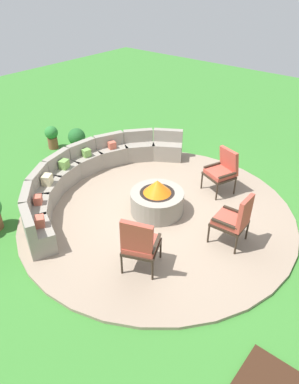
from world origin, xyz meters
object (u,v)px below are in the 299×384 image
at_px(lounge_chair_front_left, 140,243).
at_px(lounge_chair_back_left, 223,169).
at_px(lounge_chair_front_right, 235,219).
at_px(potted_plant_2, 77,140).
at_px(potted_plant_1, 52,136).
at_px(fire_pit, 157,200).
at_px(curved_stone_bench, 90,173).

xyz_separation_m(lounge_chair_front_left, lounge_chair_back_left, (3.00, 0.21, -0.03)).
xyz_separation_m(lounge_chair_front_right, potted_plant_2, (0.66, 5.00, -0.20)).
bearing_deg(lounge_chair_front_left, lounge_chair_back_left, 69.86).
distance_m(lounge_chair_front_right, potted_plant_1, 5.83).
bearing_deg(lounge_chair_back_left, lounge_chair_front_left, 115.46).
bearing_deg(fire_pit, lounge_chair_front_right, -86.01).
height_order(curved_stone_bench, lounge_chair_front_right, lounge_chair_front_right).
relative_size(fire_pit, curved_stone_bench, 0.22).
height_order(lounge_chair_back_left, potted_plant_2, lounge_chair_back_left).
bearing_deg(potted_plant_1, fire_pit, -97.65).
xyz_separation_m(lounge_chair_front_right, lounge_chair_back_left, (1.42, 1.06, -0.01)).
bearing_deg(fire_pit, curved_stone_bench, 94.46).
relative_size(fire_pit, potted_plant_1, 1.68).
bearing_deg(curved_stone_bench, lounge_chair_front_left, -116.52).
relative_size(lounge_chair_front_left, potted_plant_1, 1.75).
bearing_deg(lounge_chair_front_right, lounge_chair_front_left, 147.71).
bearing_deg(lounge_chair_back_left, lounge_chair_front_right, 148.08).
xyz_separation_m(curved_stone_bench, lounge_chair_front_right, (0.26, -3.49, 0.24)).
relative_size(fire_pit, potted_plant_2, 1.49).
relative_size(curved_stone_bench, lounge_chair_front_left, 4.34).
distance_m(fire_pit, lounge_chair_front_right, 1.68).
relative_size(lounge_chair_front_left, potted_plant_2, 1.55).
distance_m(fire_pit, potted_plant_1, 4.19).
xyz_separation_m(potted_plant_1, potted_plant_2, (0.21, -0.81, 0.03)).
bearing_deg(fire_pit, potted_plant_2, 77.01).
height_order(fire_pit, potted_plant_1, fire_pit).
distance_m(fire_pit, lounge_chair_front_left, 1.69).
bearing_deg(curved_stone_bench, lounge_chair_front_right, -85.76).
bearing_deg(lounge_chair_front_left, potted_plant_1, 133.76).
distance_m(lounge_chair_front_left, potted_plant_1, 5.36).
bearing_deg(lounge_chair_front_right, fire_pit, 90.06).
bearing_deg(potted_plant_1, potted_plant_2, -75.29).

